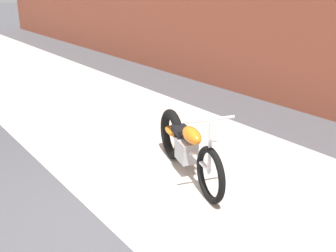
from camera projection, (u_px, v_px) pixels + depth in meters
ground_plane at (110, 229)px, 4.25m from camera, size 80.00×80.00×0.00m
sidewalk_slab at (228, 181)px, 5.24m from camera, size 36.00×3.50×0.01m
motorcycle_orange at (185, 145)px, 5.37m from camera, size 1.94×0.83×1.03m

